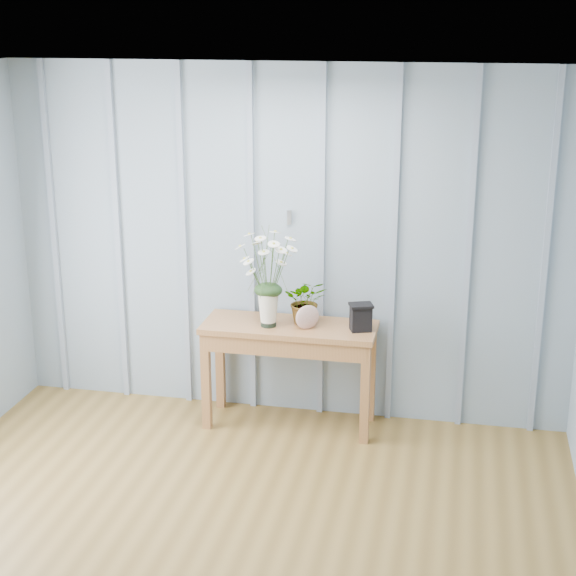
% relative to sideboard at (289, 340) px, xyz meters
% --- Properties ---
extents(room_shell, '(4.00, 4.50, 2.50)m').
position_rel_sideboard_xyz_m(room_shell, '(-0.07, -1.08, 1.35)').
color(room_shell, '#8EA1B3').
rests_on(room_shell, ground).
extents(sideboard, '(1.20, 0.45, 0.75)m').
position_rel_sideboard_xyz_m(sideboard, '(0.00, 0.00, 0.00)').
color(sideboard, '#996438').
rests_on(sideboard, ground).
extents(daisy_vase, '(0.47, 0.36, 0.67)m').
position_rel_sideboard_xyz_m(daisy_vase, '(-0.14, -0.06, 0.53)').
color(daisy_vase, black).
rests_on(daisy_vase, sideboard).
extents(spider_plant, '(0.33, 0.29, 0.32)m').
position_rel_sideboard_xyz_m(spider_plant, '(0.10, 0.06, 0.27)').
color(spider_plant, '#1A3517').
rests_on(spider_plant, sideboard).
extents(felt_disc_vessel, '(0.17, 0.13, 0.17)m').
position_rel_sideboard_xyz_m(felt_disc_vessel, '(0.14, -0.06, 0.20)').
color(felt_disc_vessel, '#964D54').
rests_on(felt_disc_vessel, sideboard).
extents(carved_box, '(0.19, 0.16, 0.19)m').
position_rel_sideboard_xyz_m(carved_box, '(0.49, -0.02, 0.21)').
color(carved_box, black).
rests_on(carved_box, sideboard).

